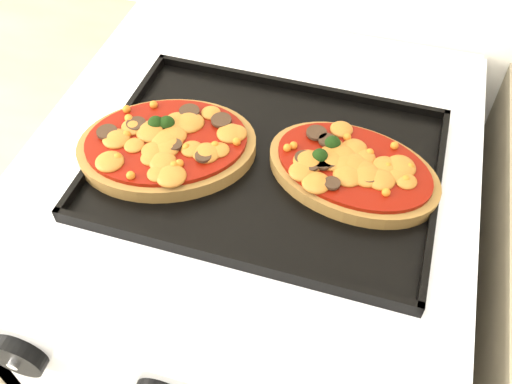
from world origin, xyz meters
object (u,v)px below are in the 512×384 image
(pizza_left, at_px, (167,144))
(pizza_right, at_px, (353,169))
(baking_tray, at_px, (267,162))
(stove, at_px, (253,312))

(pizza_left, distance_m, pizza_right, 0.24)
(pizza_left, xyz_separation_m, pizza_right, (0.24, 0.02, -0.00))
(baking_tray, xyz_separation_m, pizza_left, (-0.13, -0.02, 0.01))
(pizza_left, height_order, pizza_right, pizza_left)
(stove, bearing_deg, pizza_right, -11.23)
(baking_tray, distance_m, pizza_left, 0.13)
(pizza_left, bearing_deg, stove, 28.17)
(stove, height_order, pizza_right, pizza_right)
(stove, distance_m, baking_tray, 0.47)
(pizza_right, bearing_deg, pizza_left, -173.96)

